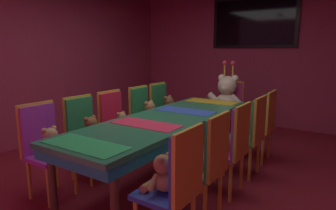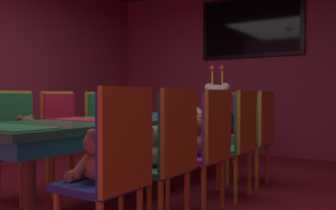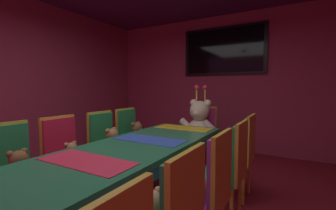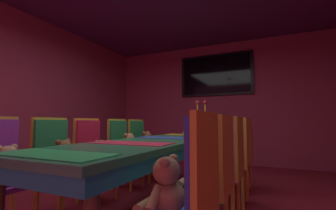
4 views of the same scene
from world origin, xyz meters
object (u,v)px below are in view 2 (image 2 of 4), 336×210
at_px(chair_right_1, 170,148).
at_px(teddy_right_1, 152,148).
at_px(chair_left_3, 104,125).
at_px(chair_right_3, 239,133).
at_px(teddy_right_4, 246,128).
at_px(teddy_left_1, 27,135).
at_px(wall_tv, 250,27).
at_px(teddy_left_4, 141,123).
at_px(teddy_right_2, 193,138).
at_px(chair_right_2, 209,139).
at_px(chair_left_4, 131,122).
at_px(king_teddy_bear, 216,111).
at_px(banquet_table, 127,127).
at_px(chair_right_0, 116,159).
at_px(chair_left_2, 63,129).
at_px(teddy_right_0, 96,159).
at_px(throne_chair, 221,121).
at_px(teddy_left_3, 113,126).
at_px(teddy_left_2, 72,132).
at_px(chair_right_4, 259,129).
at_px(chair_left_1, 17,133).

bearing_deg(chair_right_1, teddy_right_1, -0.00).
height_order(chair_left_3, chair_right_3, same).
distance_m(chair_right_1, teddy_right_4, 1.70).
bearing_deg(teddy_left_1, wall_tv, 79.17).
distance_m(teddy_left_1, chair_right_3, 1.90).
height_order(teddy_left_4, teddy_right_2, teddy_left_4).
relative_size(teddy_right_1, chair_right_2, 0.30).
bearing_deg(teddy_right_4, chair_left_4, 0.51).
bearing_deg(chair_left_3, king_teddy_bear, 56.53).
relative_size(banquet_table, king_teddy_bear, 3.31).
bearing_deg(banquet_table, chair_right_0, -53.18).
relative_size(chair_left_2, chair_right_0, 1.00).
xyz_separation_m(teddy_left_1, teddy_right_2, (1.39, 0.53, 0.01)).
xyz_separation_m(chair_left_4, wall_tv, (0.85, 1.99, 1.45)).
xyz_separation_m(teddy_right_0, teddy_right_2, (0.01, 1.08, 0.01)).
bearing_deg(teddy_right_4, king_teddy_bear, -45.75).
relative_size(teddy_left_1, chair_right_3, 0.33).
xyz_separation_m(chair_left_2, chair_left_3, (0.02, 0.59, 0.00)).
height_order(chair_left_3, throne_chair, same).
bearing_deg(teddy_left_3, teddy_left_2, -91.92).
xyz_separation_m(throne_chair, king_teddy_bear, (0.00, -0.17, 0.14)).
bearing_deg(banquet_table, teddy_right_4, 58.57).
distance_m(chair_right_3, wall_tv, 3.06).
relative_size(teddy_left_2, teddy_right_1, 0.94).
relative_size(chair_left_3, chair_left_4, 1.00).
distance_m(chair_right_3, chair_right_4, 0.58).
bearing_deg(chair_left_2, teddy_right_0, -35.51).
height_order(teddy_left_1, king_teddy_bear, king_teddy_bear).
relative_size(chair_left_1, chair_right_4, 1.00).
distance_m(teddy_right_0, chair_right_3, 1.66).
xyz_separation_m(teddy_left_1, teddy_left_4, (-0.00, 1.66, 0.01)).
relative_size(teddy_left_2, chair_right_4, 0.28).
relative_size(throne_chair, king_teddy_bear, 1.12).
bearing_deg(teddy_left_4, chair_right_3, -19.91).
relative_size(banquet_table, chair_right_1, 2.97).
bearing_deg(wall_tv, teddy_right_2, -77.52).
xyz_separation_m(teddy_right_0, chair_right_4, (0.16, 2.23, 0.01)).
bearing_deg(chair_right_4, chair_left_3, 18.17).
bearing_deg(chair_left_1, teddy_left_3, 81.93).
xyz_separation_m(chair_left_1, chair_right_4, (1.68, 1.67, 0.00)).
bearing_deg(chair_left_2, throne_chair, 67.27).
xyz_separation_m(chair_right_0, chair_right_1, (-0.00, 0.53, 0.00)).
xyz_separation_m(teddy_left_1, teddy_right_0, (1.38, -0.56, -0.00)).
height_order(chair_right_4, king_teddy_bear, king_teddy_bear).
relative_size(teddy_left_3, teddy_right_0, 1.08).
relative_size(teddy_left_3, chair_right_3, 0.35).
xyz_separation_m(chair_left_2, teddy_left_4, (0.15, 1.13, 0.00)).
bearing_deg(king_teddy_bear, chair_left_3, -33.47).
relative_size(teddy_left_4, chair_right_1, 0.36).
bearing_deg(teddy_right_1, banquet_table, -39.81).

